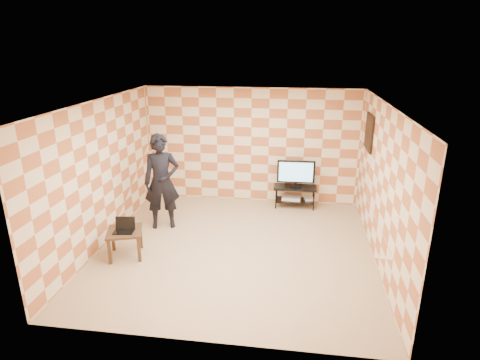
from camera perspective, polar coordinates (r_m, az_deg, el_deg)
name	(u,v)px	position (r m, az deg, el deg)	size (l,w,h in m)	color
floor	(236,248)	(7.60, -0.64, -9.70)	(5.00, 5.00, 0.00)	#9E8568
wall_back	(251,146)	(9.43, 1.60, 4.87)	(5.00, 0.02, 2.70)	beige
wall_front	(204,249)	(4.80, -5.20, -9.71)	(5.00, 0.02, 2.70)	beige
wall_left	(101,174)	(7.81, -19.12, 0.80)	(0.02, 5.00, 2.70)	beige
wall_right	(382,187)	(7.14, 19.59, -0.94)	(0.02, 5.00, 2.70)	beige
ceiling	(235,103)	(6.74, -0.72, 10.89)	(5.00, 5.00, 0.02)	white
wall_art	(369,132)	(8.45, 17.89, 6.47)	(0.04, 0.72, 0.72)	black
tv_stand	(295,192)	(9.37, 7.82, -1.71)	(0.97, 0.44, 0.50)	black
tv	(296,172)	(9.21, 7.96, 1.08)	(0.86, 0.17, 0.62)	black
dvd_player	(291,198)	(9.45, 7.30, -2.52)	(0.42, 0.30, 0.07)	silver
game_console	(309,199)	(9.47, 9.84, -2.69)	(0.22, 0.16, 0.05)	silver
side_table	(125,235)	(7.46, -16.08, -7.52)	(0.75, 0.75, 0.50)	#372213
laptop	(124,228)	(7.39, -16.12, -6.59)	(0.38, 0.31, 0.23)	black
person	(162,182)	(8.25, -11.06, -0.26)	(0.71, 0.47, 1.96)	black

